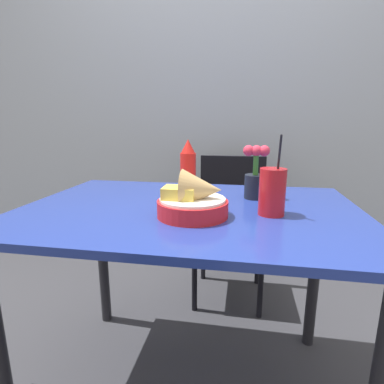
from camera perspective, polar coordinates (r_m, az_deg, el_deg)
wall_window at (r=2.13m, az=5.27°, el=20.01°), size 7.00×0.06×2.60m
dining_table at (r=1.08m, az=-0.48°, el=-8.19°), size 1.16×0.80×0.76m
chair_far_window at (r=1.84m, az=7.43°, el=-3.84°), size 0.40×0.40×0.84m
food_basket at (r=0.93m, az=0.55°, el=-1.50°), size 0.22×0.22×0.15m
ketchup_bottle at (r=1.10m, az=-0.76°, el=3.88°), size 0.06×0.06×0.23m
drink_cup at (r=0.97m, az=15.02°, el=-0.24°), size 0.08×0.08×0.25m
flower_vase at (r=1.17m, az=11.94°, el=2.89°), size 0.10×0.08×0.20m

